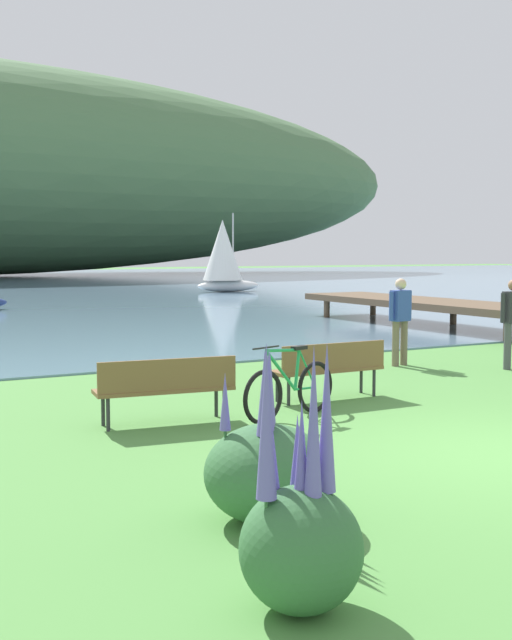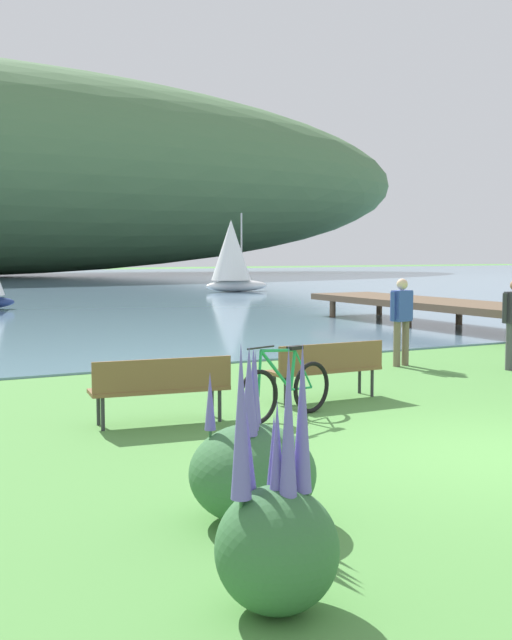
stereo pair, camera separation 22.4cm
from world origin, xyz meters
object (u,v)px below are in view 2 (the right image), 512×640
park_bench_further_along (327,366)px  sailboat_nearest_to_shore (232,255)px  park_bench_near_camera (161,385)px  person_at_shoreline (402,316)px  bicycle_leaning_near_bench (286,389)px

park_bench_further_along → sailboat_nearest_to_shore: (12.26, 28.76, 1.54)m
park_bench_near_camera → person_at_shoreline: (6.01, 2.75, 0.46)m
person_at_shoreline → sailboat_nearest_to_shore: (9.06, 26.44, 1.08)m
park_bench_near_camera → sailboat_nearest_to_shore: bearing=62.7°
park_bench_further_along → person_at_shoreline: bearing=35.9°
bicycle_leaning_near_bench → sailboat_nearest_to_shore: sailboat_nearest_to_shore is taller
park_bench_further_along → bicycle_leaning_near_bench: size_ratio=1.06×
park_bench_further_along → bicycle_leaning_near_bench: bearing=-144.5°
park_bench_further_along → sailboat_nearest_to_shore: 31.30m
person_at_shoreline → park_bench_near_camera: bearing=-155.4°
park_bench_further_along → park_bench_near_camera: bearing=-171.3°
bicycle_leaning_near_bench → park_bench_further_along: bearing=35.5°
sailboat_nearest_to_shore → bicycle_leaning_near_bench: bearing=-114.4°
park_bench_further_along → person_at_shoreline: 3.98m
park_bench_near_camera → person_at_shoreline: person_at_shoreline is taller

